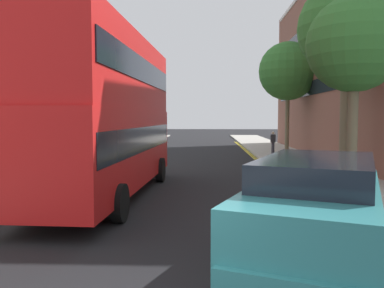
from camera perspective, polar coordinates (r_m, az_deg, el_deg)
sidewalk_right at (r=20.61m, az=17.50°, el=-3.91°), size 4.00×80.00×0.14m
sidewalk_left at (r=21.27m, az=-18.71°, el=-3.70°), size 4.00×80.00×0.14m
kerb_line_outer at (r=18.22m, az=12.76°, el=-5.04°), size 0.10×56.00×0.01m
kerb_line_inner at (r=18.19m, az=12.27°, el=-5.05°), size 0.10×56.00×0.01m
double_decker_bus_away at (r=14.15m, az=-11.83°, el=4.74°), size 3.15×10.90×5.64m
taxi_minivan at (r=6.90m, az=17.13°, el=-10.76°), size 3.49×5.16×2.12m
pedestrian_far at (r=29.15m, az=11.52°, el=0.23°), size 0.34×0.22×1.62m
street_tree_near at (r=13.80m, az=22.24°, el=12.90°), size 3.00×3.00×6.43m
street_tree_mid at (r=30.64m, az=13.58°, el=10.07°), size 4.30×4.30×8.19m
street_tree_far at (r=19.50m, az=21.30°, el=15.14°), size 4.30×4.30×8.75m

